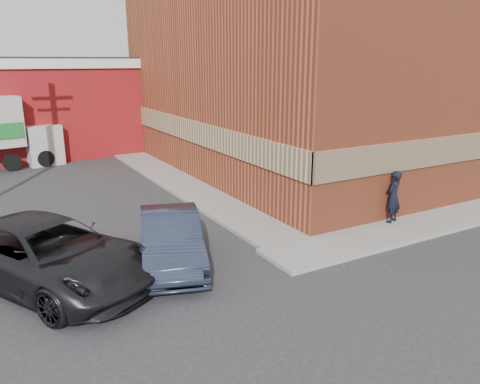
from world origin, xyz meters
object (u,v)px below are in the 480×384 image
man (394,197)px  sedan (171,239)px  suv_a (49,254)px  brick_building (314,75)px

man → sedan: (-7.67, 0.75, -0.27)m
sedan → suv_a: 3.10m
man → sedan: 7.71m
man → sedan: size_ratio=0.40×
man → suv_a: 10.81m
brick_building → suv_a: bearing=-150.5°
sedan → suv_a: size_ratio=0.75×
brick_building → man: brick_building is taller
man → sedan: man is taller
brick_building → man: 10.63m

